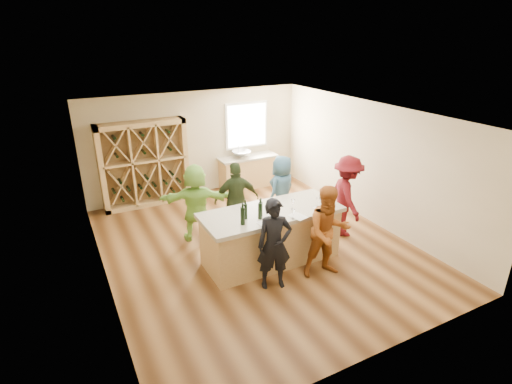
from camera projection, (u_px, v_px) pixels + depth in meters
name	position (u px, v px, depth m)	size (l,w,h in m)	color
floor	(256.00, 248.00, 8.52)	(6.00, 7.00, 0.10)	brown
ceiling	(256.00, 112.00, 7.42)	(6.00, 7.00, 0.10)	white
wall_back	(196.00, 143.00, 10.88)	(6.00, 0.10, 2.80)	#C3B28D
wall_front	(386.00, 274.00, 5.05)	(6.00, 0.10, 2.80)	#C3B28D
wall_left	(95.00, 215.00, 6.66)	(0.10, 7.00, 2.80)	#C3B28D
wall_right	(372.00, 163.00, 9.27)	(0.10, 7.00, 2.80)	#C3B28D
window_frame	(246.00, 125.00, 11.32)	(1.30, 0.06, 1.30)	white
window_pane	(247.00, 125.00, 11.29)	(1.18, 0.01, 1.18)	white
wine_rack	(144.00, 164.00, 10.12)	(2.20, 0.45, 2.20)	tan
back_counter_base	(248.00, 172.00, 11.56)	(1.60, 0.58, 0.86)	tan
back_counter_top	(248.00, 157.00, 11.38)	(1.70, 0.62, 0.06)	#ADA38E
sink	(241.00, 154.00, 11.25)	(0.54, 0.54, 0.19)	silver
faucet	(239.00, 150.00, 11.38)	(0.02, 0.02, 0.30)	silver
tasting_counter_base	(271.00, 237.00, 7.81)	(2.60, 1.00, 1.00)	tan
tasting_counter_top	(271.00, 212.00, 7.61)	(2.72, 1.12, 0.08)	#ADA38E
wine_bottle_b	(243.00, 216.00, 6.99)	(0.08, 0.08, 0.33)	black
wine_bottle_c	(245.00, 211.00, 7.21)	(0.07, 0.07, 0.30)	black
wine_bottle_d	(260.00, 211.00, 7.20)	(0.08, 0.08, 0.31)	black
wine_bottle_e	(261.00, 209.00, 7.32)	(0.07, 0.07, 0.28)	black
wine_glass_a	(268.00, 218.00, 7.09)	(0.06, 0.06, 0.17)	white
wine_glass_b	(293.00, 214.00, 7.23)	(0.07, 0.07, 0.19)	white
wine_glass_d	(293.00, 204.00, 7.63)	(0.08, 0.08, 0.20)	white
wine_glass_e	(318.00, 202.00, 7.74)	(0.07, 0.07, 0.17)	white
tasting_menu_a	(266.00, 224.00, 7.07)	(0.23, 0.31, 0.00)	white
tasting_menu_b	(298.00, 216.00, 7.36)	(0.24, 0.32, 0.00)	white
tasting_menu_c	(321.00, 209.00, 7.67)	(0.21, 0.28, 0.00)	white
person_near_left	(274.00, 244.00, 6.88)	(0.61, 0.45, 1.67)	black
person_near_right	(328.00, 232.00, 7.21)	(0.85, 0.47, 1.76)	#994C19
person_server	(347.00, 196.00, 8.69)	(1.17, 0.54, 1.81)	#590F14
person_far_mid	(237.00, 199.00, 8.68)	(0.99, 0.51, 1.68)	#263319
person_far_right	(282.00, 190.00, 9.25)	(0.80, 0.52, 1.64)	#335972
person_far_left	(196.00, 203.00, 8.50)	(1.58, 0.57, 1.71)	#8CC64C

